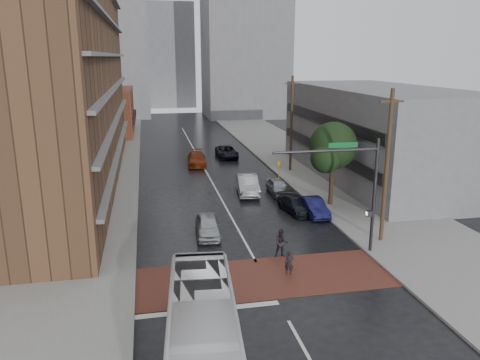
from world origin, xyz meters
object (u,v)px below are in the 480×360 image
transit_bus (203,341)px  car_travel_a (208,226)px  car_travel_c (197,159)px  suv_travel (227,152)px  pedestrian_b (282,243)px  car_parked_near (313,207)px  car_parked_far (278,187)px  car_travel_b (247,185)px  pedestrian_a (289,263)px  car_parked_mid (296,205)px

transit_bus → car_travel_a: transit_bus is taller
car_travel_c → suv_travel: bearing=44.4°
pedestrian_b → suv_travel: bearing=95.8°
car_parked_near → car_parked_far: car_parked_far is taller
car_travel_c → car_parked_near: (6.93, -18.92, -0.06)m
car_travel_c → car_travel_b: bearing=-71.7°
transit_bus → car_travel_a: 14.65m
pedestrian_b → car_parked_far: pedestrian_b is taller
car_travel_a → car_travel_b: 10.48m
pedestrian_a → suv_travel: bearing=111.0°
transit_bus → car_travel_b: size_ratio=2.21×
pedestrian_a → car_parked_near: bearing=87.2°
car_parked_mid → car_parked_far: (0.00, 5.05, 0.07)m
car_parked_near → car_parked_mid: size_ratio=0.96×
pedestrian_a → car_parked_far: pedestrian_a is taller
pedestrian_a → car_parked_near: size_ratio=0.36×
transit_bus → car_parked_near: 20.15m
suv_travel → car_parked_mid: bearing=-85.6°
pedestrian_a → car_parked_near: (4.87, 9.44, -0.05)m
pedestrian_a → car_parked_far: size_ratio=0.36×
transit_bus → car_travel_a: size_ratio=2.75×
car_parked_mid → car_travel_b: bearing=104.9°
car_parked_far → pedestrian_a: bearing=-102.9°
car_travel_c → car_parked_near: car_travel_c is taller
car_travel_a → car_travel_b: bearing=66.7°
transit_bus → car_parked_far: size_ratio=2.78×
pedestrian_a → suv_travel: size_ratio=0.29×
pedestrian_a → car_travel_a: (-3.68, 6.82, -0.03)m
pedestrian_a → car_parked_mid: bearing=94.5°
transit_bus → pedestrian_a: (5.75, 7.66, -0.84)m
transit_bus → car_travel_b: (6.88, 23.79, -0.73)m
car_travel_a → car_parked_mid: bearing=29.6°
car_parked_far → car_parked_mid: bearing=-89.2°
car_parked_near → car_parked_mid: car_parked_near is taller
car_travel_b → car_parked_far: 2.74m
pedestrian_b → pedestrian_a: bearing=-87.1°
transit_bus → suv_travel: 40.24m
car_travel_a → car_parked_mid: car_travel_a is taller
transit_bus → car_travel_a: (2.08, 14.48, -0.86)m
car_parked_far → car_parked_near: bearing=-78.8°
pedestrian_a → car_parked_near: 10.62m
suv_travel → car_parked_far: suv_travel is taller
pedestrian_a → car_parked_near: pedestrian_a is taller
car_travel_a → car_parked_near: size_ratio=1.01×
transit_bus → car_travel_b: transit_bus is taller
transit_bus → car_parked_far: (9.52, 23.10, -0.87)m
car_travel_b → car_travel_c: bearing=110.7°
car_travel_c → car_parked_near: size_ratio=1.24×
car_travel_a → car_parked_mid: (7.45, 3.57, -0.08)m
suv_travel → car_travel_b: bearing=-93.5°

